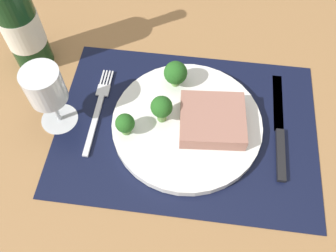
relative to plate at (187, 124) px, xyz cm
name	(u,v)px	position (x,y,z in cm)	size (l,w,h in cm)	color
ground_plane	(186,131)	(0.00, 0.00, -2.60)	(140.00, 110.00, 3.00)	#996D42
placemat	(187,126)	(0.00, 0.00, -0.95)	(46.96, 33.88, 0.30)	black
plate	(187,124)	(0.00, 0.00, 0.00)	(26.94, 26.94, 1.60)	white
steak	(212,119)	(4.38, 0.20, 2.21)	(11.27, 10.39, 2.83)	#9E6B5B
broccoli_back_left	(161,110)	(-4.54, -0.46, 4.32)	(3.83, 3.83, 5.69)	#5B8942
broccoli_near_fork	(176,73)	(-3.08, 8.15, 3.96)	(4.35, 4.35, 5.43)	#6B994C
broccoli_front_edge	(125,124)	(-10.33, -3.41, 3.37)	(3.36, 3.36, 4.43)	#5B8942
fork	(98,109)	(-16.81, 1.42, -0.55)	(2.40, 19.20, 0.50)	silver
knife	(280,133)	(16.72, 0.53, -0.50)	(1.80, 23.00, 0.80)	black
wine_bottle	(19,23)	(-32.32, 12.02, 9.07)	(7.36, 7.36, 28.87)	#143819
wine_glass	(46,90)	(-23.47, -1.35, 7.97)	(6.73, 6.73, 13.19)	silver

